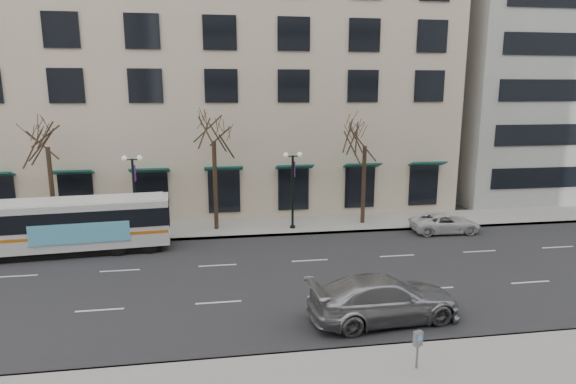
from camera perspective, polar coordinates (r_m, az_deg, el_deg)
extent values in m
plane|color=black|center=(23.99, -8.29, -10.53)|extent=(160.00, 160.00, 0.00)
cube|color=gray|center=(32.84, 0.32, -4.01)|extent=(80.00, 4.00, 0.15)
cube|color=beige|center=(43.31, -11.82, 15.56)|extent=(40.00, 20.00, 24.00)
cylinder|color=black|center=(33.17, -26.15, -0.13)|extent=(0.28, 0.28, 5.74)
cylinder|color=black|center=(31.58, -8.61, 0.62)|extent=(0.28, 0.28, 5.95)
cylinder|color=black|center=(33.16, 8.95, 0.72)|extent=(0.28, 0.28, 5.46)
cylinder|color=black|center=(31.50, -17.71, -0.74)|extent=(0.16, 0.16, 5.00)
cylinder|color=black|center=(32.08, -17.44, -4.83)|extent=(0.36, 0.36, 0.30)
cube|color=black|center=(31.08, -18.00, 3.67)|extent=(0.90, 0.06, 0.06)
sphere|color=silver|center=(31.14, -18.83, 3.82)|extent=(0.32, 0.32, 0.32)
sphere|color=silver|center=(30.99, -17.19, 3.89)|extent=(0.32, 0.32, 0.32)
cube|color=#491B68|center=(31.18, -17.68, 2.14)|extent=(0.04, 0.45, 1.00)
cylinder|color=black|center=(31.48, 0.55, -0.16)|extent=(0.16, 0.16, 5.00)
cylinder|color=black|center=(32.06, 0.54, -4.27)|extent=(0.36, 0.36, 0.30)
cube|color=black|center=(31.06, 0.56, 4.26)|extent=(0.90, 0.06, 0.06)
sphere|color=silver|center=(30.98, -0.26, 4.42)|extent=(0.32, 0.32, 0.32)
sphere|color=silver|center=(31.12, 1.38, 4.46)|extent=(0.32, 0.32, 0.32)
cube|color=#491B68|center=(31.20, 0.78, 2.72)|extent=(0.04, 0.45, 1.00)
cube|color=silver|center=(29.98, -24.88, -3.44)|extent=(11.55, 3.38, 2.61)
cube|color=black|center=(30.38, -24.63, -6.12)|extent=(10.62, 3.01, 0.43)
cube|color=black|center=(29.82, -24.41, -2.68)|extent=(11.10, 3.38, 1.04)
cube|color=#C26712|center=(30.09, -24.80, -4.27)|extent=(11.44, 3.40, 0.17)
cube|color=#59B4DA|center=(28.66, -23.45, -4.54)|extent=(5.21, 0.48, 1.14)
cube|color=silver|center=(29.67, -25.10, -0.96)|extent=(10.97, 3.09, 0.08)
cylinder|color=black|center=(28.82, -19.50, -6.21)|extent=(0.97, 0.34, 0.95)
cylinder|color=black|center=(30.90, -19.09, -4.96)|extent=(0.97, 0.34, 0.95)
cylinder|color=black|center=(28.67, -16.09, -6.07)|extent=(0.97, 0.34, 0.95)
cylinder|color=black|center=(30.76, -15.92, -4.83)|extent=(0.97, 0.34, 0.95)
imported|color=#97999E|center=(20.26, 11.32, -12.26)|extent=(6.40, 3.07, 1.80)
imported|color=silver|center=(33.08, 18.12, -3.52)|extent=(4.56, 2.25, 1.24)
cylinder|color=gray|center=(17.23, 15.04, -18.19)|extent=(0.08, 0.08, 0.90)
cube|color=gray|center=(16.94, 15.15, -16.43)|extent=(0.32, 0.26, 0.50)
cube|color=blue|center=(16.83, 15.20, -16.36)|extent=(0.14, 0.06, 0.18)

